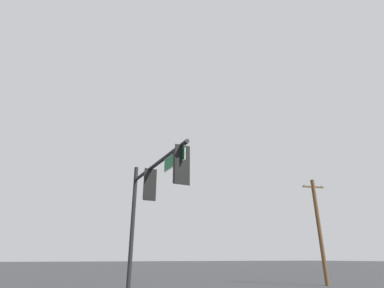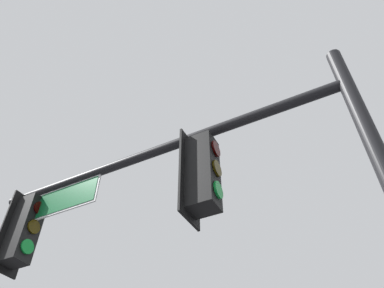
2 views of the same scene
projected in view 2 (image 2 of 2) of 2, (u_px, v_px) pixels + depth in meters
The scene contains 1 object.
signal_pole_near at pixel (170, 207), 4.63m from camera, with size 5.67×0.61×5.99m.
Camera 2 is at (-4.83, -4.26, 1.77)m, focal length 35.00 mm.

